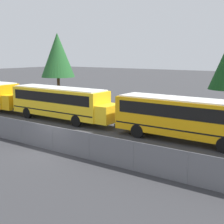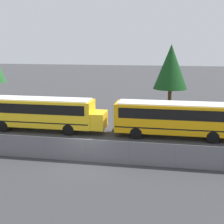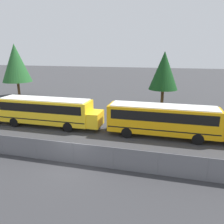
# 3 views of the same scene
# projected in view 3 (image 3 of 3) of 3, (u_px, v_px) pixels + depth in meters

# --- Properties ---
(ground_plane) EXTENTS (200.00, 200.00, 0.00)m
(ground_plane) POSITION_uv_depth(u_px,v_px,m) (73.00, 163.00, 15.99)
(ground_plane) COLOR #38383A
(road_strip) EXTENTS (94.60, 12.00, 0.01)m
(road_strip) POSITION_uv_depth(u_px,v_px,m) (21.00, 224.00, 10.39)
(road_strip) COLOR #333335
(road_strip) RESTS_ON ground_plane
(fence) EXTENTS (60.67, 0.07, 1.63)m
(fence) POSITION_uv_depth(u_px,v_px,m) (73.00, 153.00, 15.76)
(fence) COLOR #9EA0A5
(fence) RESTS_ON ground_plane
(school_bus_1) EXTENTS (11.53, 2.51, 3.08)m
(school_bus_1) POSITION_uv_depth(u_px,v_px,m) (47.00, 110.00, 23.50)
(school_bus_1) COLOR yellow
(school_bus_1) RESTS_ON ground_plane
(school_bus_2) EXTENTS (11.53, 2.51, 3.08)m
(school_bus_2) POSITION_uv_depth(u_px,v_px,m) (165.00, 119.00, 20.47)
(school_bus_2) COLOR orange
(school_bus_2) RESTS_ON ground_plane
(tree_0) EXTENTS (4.19, 4.19, 7.99)m
(tree_0) POSITION_uv_depth(u_px,v_px,m) (164.00, 71.00, 31.39)
(tree_0) COLOR #51381E
(tree_0) RESTS_ON ground_plane
(tree_1) EXTENTS (5.06, 5.06, 9.24)m
(tree_1) POSITION_uv_depth(u_px,v_px,m) (16.00, 63.00, 38.36)
(tree_1) COLOR #51381E
(tree_1) RESTS_ON ground_plane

